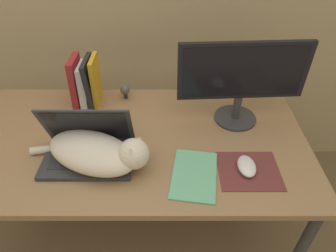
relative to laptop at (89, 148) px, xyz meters
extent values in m
cube|color=#93704C|center=(0.17, 0.11, -0.06)|extent=(1.49, 0.78, 0.03)
cylinder|color=#38383D|center=(-0.52, 0.45, -0.43)|extent=(0.04, 0.04, 0.72)
cylinder|color=#38383D|center=(0.86, 0.45, -0.43)|extent=(0.04, 0.04, 0.72)
cube|color=#2D2D33|center=(0.00, -0.02, -0.04)|extent=(0.35, 0.22, 0.02)
cube|color=#28282D|center=(0.00, -0.03, -0.02)|extent=(0.29, 0.12, 0.00)
cube|color=#2D2D33|center=(0.00, 0.05, 0.08)|extent=(0.35, 0.09, 0.21)
cube|color=black|center=(0.00, 0.04, 0.08)|extent=(0.32, 0.07, 0.18)
ellipsoid|color=beige|center=(0.03, -0.04, 0.02)|extent=(0.42, 0.33, 0.12)
sphere|color=beige|center=(0.19, -0.08, 0.04)|extent=(0.12, 0.12, 0.12)
cone|color=beige|center=(0.21, -0.05, 0.09)|extent=(0.04, 0.04, 0.03)
cone|color=beige|center=(0.19, -0.11, 0.09)|extent=(0.04, 0.04, 0.03)
cylinder|color=beige|center=(-0.17, 0.02, -0.03)|extent=(0.14, 0.06, 0.03)
cylinder|color=#333338|center=(0.63, 0.24, -0.04)|extent=(0.19, 0.19, 0.01)
cylinder|color=#333338|center=(0.63, 0.24, 0.02)|extent=(0.04, 0.04, 0.11)
cube|color=black|center=(0.63, 0.24, 0.21)|extent=(0.55, 0.05, 0.26)
cube|color=black|center=(0.63, 0.23, 0.21)|extent=(0.50, 0.03, 0.23)
cube|color=brown|center=(0.63, -0.08, -0.04)|extent=(0.23, 0.20, 0.00)
ellipsoid|color=silver|center=(0.62, -0.07, -0.03)|extent=(0.07, 0.11, 0.03)
cube|color=maroon|center=(-0.13, 0.39, 0.07)|extent=(0.04, 0.14, 0.24)
cube|color=white|center=(-0.09, 0.39, 0.06)|extent=(0.04, 0.13, 0.21)
cube|color=#232328|center=(-0.06, 0.39, 0.07)|extent=(0.03, 0.17, 0.23)
cube|color=gold|center=(-0.03, 0.39, 0.08)|extent=(0.02, 0.14, 0.24)
cube|color=#6BBC93|center=(0.41, -0.10, -0.04)|extent=(0.20, 0.27, 0.01)
cylinder|color=#232328|center=(0.10, 0.42, -0.03)|extent=(0.02, 0.02, 0.02)
sphere|color=#4C4C51|center=(0.10, 0.42, 0.01)|extent=(0.05, 0.05, 0.05)
camera|label=1|loc=(0.32, -0.85, 0.82)|focal=32.00mm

